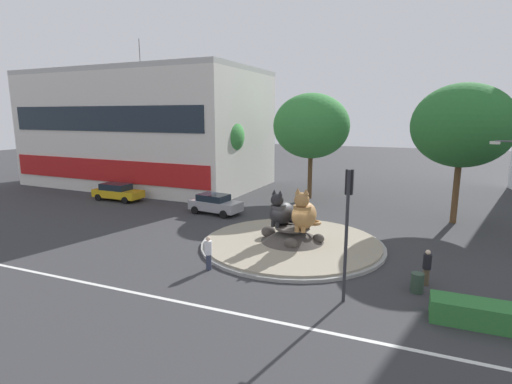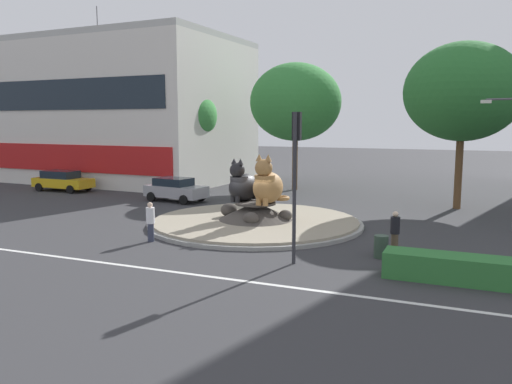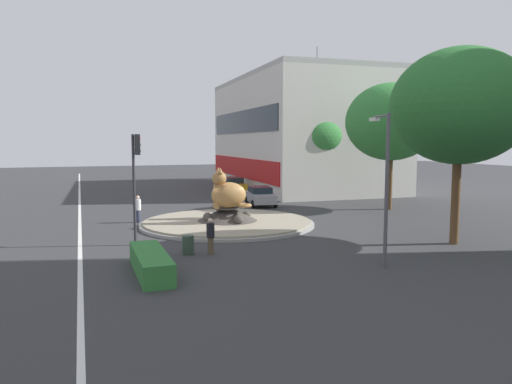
{
  "view_description": "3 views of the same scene",
  "coord_description": "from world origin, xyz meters",
  "px_view_note": "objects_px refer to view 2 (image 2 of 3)",
  "views": [
    {
      "loc": [
        6.6,
        -22.12,
        7.87
      ],
      "look_at": [
        -2.59,
        0.51,
        3.07
      ],
      "focal_mm": 27.6,
      "sensor_mm": 36.0,
      "label": 1
    },
    {
      "loc": [
        10.17,
        -24.13,
        5.34
      ],
      "look_at": [
        0.02,
        0.01,
        1.73
      ],
      "focal_mm": 35.89,
      "sensor_mm": 36.0,
      "label": 2
    },
    {
      "loc": [
        29.42,
        -8.76,
        5.34
      ],
      "look_at": [
        -0.25,
        2.05,
        2.03
      ],
      "focal_mm": 34.0,
      "sensor_mm": 36.0,
      "label": 3
    }
  ],
  "objects_px": {
    "traffic_light_mast": "(296,160)",
    "broadleaf_tree_behind_island": "(463,92)",
    "shophouse_block": "(103,112)",
    "pedestrian_black_shirt": "(395,231)",
    "second_tree_near_tower": "(296,102)",
    "third_tree_left": "(181,116)",
    "cat_statue_tabby": "(267,185)",
    "cat_statue_black": "(243,185)",
    "pedestrian_white_shirt": "(150,221)",
    "hatchback_near_shophouse": "(62,180)",
    "sedan_on_far_lane": "(175,189)",
    "litter_bin": "(381,247)"
  },
  "relations": [
    {
      "from": "traffic_light_mast",
      "to": "broadleaf_tree_behind_island",
      "type": "xyz_separation_m",
      "value": [
        5.35,
        15.6,
        3.17
      ]
    },
    {
      "from": "shophouse_block",
      "to": "broadleaf_tree_behind_island",
      "type": "height_order",
      "value": "shophouse_block"
    },
    {
      "from": "traffic_light_mast",
      "to": "pedestrian_black_shirt",
      "type": "xyz_separation_m",
      "value": [
        3.3,
        3.03,
        -3.03
      ]
    },
    {
      "from": "second_tree_near_tower",
      "to": "third_tree_left",
      "type": "xyz_separation_m",
      "value": [
        -9.15,
        -1.91,
        -1.04
      ]
    },
    {
      "from": "cat_statue_tabby",
      "to": "shophouse_block",
      "type": "bearing_deg",
      "value": -123.51
    },
    {
      "from": "cat_statue_black",
      "to": "pedestrian_white_shirt",
      "type": "distance_m",
      "value": 5.85
    },
    {
      "from": "third_tree_left",
      "to": "hatchback_near_shophouse",
      "type": "bearing_deg",
      "value": -141.16
    },
    {
      "from": "broadleaf_tree_behind_island",
      "to": "cat_statue_black",
      "type": "bearing_deg",
      "value": -137.54
    },
    {
      "from": "sedan_on_far_lane",
      "to": "litter_bin",
      "type": "xyz_separation_m",
      "value": [
        15.19,
        -9.35,
        -0.38
      ]
    },
    {
      "from": "cat_statue_black",
      "to": "shophouse_block",
      "type": "bearing_deg",
      "value": -110.64
    },
    {
      "from": "cat_statue_tabby",
      "to": "litter_bin",
      "type": "relative_size",
      "value": 2.84
    },
    {
      "from": "broadleaf_tree_behind_island",
      "to": "pedestrian_black_shirt",
      "type": "xyz_separation_m",
      "value": [
        -2.06,
        -12.57,
        -6.2
      ]
    },
    {
      "from": "pedestrian_black_shirt",
      "to": "hatchback_near_shophouse",
      "type": "distance_m",
      "value": 28.0
    },
    {
      "from": "third_tree_left",
      "to": "pedestrian_black_shirt",
      "type": "distance_m",
      "value": 24.95
    },
    {
      "from": "broadleaf_tree_behind_island",
      "to": "pedestrian_white_shirt",
      "type": "bearing_deg",
      "value": -130.07
    },
    {
      "from": "shophouse_block",
      "to": "hatchback_near_shophouse",
      "type": "distance_m",
      "value": 10.82
    },
    {
      "from": "cat_statue_tabby",
      "to": "second_tree_near_tower",
      "type": "xyz_separation_m",
      "value": [
        -3.31,
        14.28,
        4.69
      ]
    },
    {
      "from": "sedan_on_far_lane",
      "to": "traffic_light_mast",
      "type": "bearing_deg",
      "value": -34.81
    },
    {
      "from": "broadleaf_tree_behind_island",
      "to": "cat_statue_tabby",
      "type": "bearing_deg",
      "value": -131.99
    },
    {
      "from": "broadleaf_tree_behind_island",
      "to": "hatchback_near_shophouse",
      "type": "bearing_deg",
      "value": -173.61
    },
    {
      "from": "hatchback_near_shophouse",
      "to": "litter_bin",
      "type": "height_order",
      "value": "hatchback_near_shophouse"
    },
    {
      "from": "traffic_light_mast",
      "to": "hatchback_near_shophouse",
      "type": "relative_size",
      "value": 1.18
    },
    {
      "from": "second_tree_near_tower",
      "to": "litter_bin",
      "type": "xyz_separation_m",
      "value": [
        9.65,
        -18.11,
        -6.39
      ]
    },
    {
      "from": "traffic_light_mast",
      "to": "third_tree_left",
      "type": "height_order",
      "value": "third_tree_left"
    },
    {
      "from": "cat_statue_tabby",
      "to": "traffic_light_mast",
      "type": "relative_size",
      "value": 0.45
    },
    {
      "from": "cat_statue_black",
      "to": "traffic_light_mast",
      "type": "relative_size",
      "value": 0.4
    },
    {
      "from": "broadleaf_tree_behind_island",
      "to": "litter_bin",
      "type": "relative_size",
      "value": 11.21
    },
    {
      "from": "shophouse_block",
      "to": "hatchback_near_shophouse",
      "type": "relative_size",
      "value": 5.47
    },
    {
      "from": "broadleaf_tree_behind_island",
      "to": "sedan_on_far_lane",
      "type": "bearing_deg",
      "value": -166.52
    },
    {
      "from": "cat_statue_tabby",
      "to": "traffic_light_mast",
      "type": "distance_m",
      "value": 7.01
    },
    {
      "from": "cat_statue_tabby",
      "to": "second_tree_near_tower",
      "type": "relative_size",
      "value": 0.26
    },
    {
      "from": "second_tree_near_tower",
      "to": "third_tree_left",
      "type": "height_order",
      "value": "second_tree_near_tower"
    },
    {
      "from": "broadleaf_tree_behind_island",
      "to": "second_tree_near_tower",
      "type": "distance_m",
      "value": 12.91
    },
    {
      "from": "hatchback_near_shophouse",
      "to": "litter_bin",
      "type": "distance_m",
      "value": 28.0
    },
    {
      "from": "broadleaf_tree_behind_island",
      "to": "hatchback_near_shophouse",
      "type": "xyz_separation_m",
      "value": [
        -28.44,
        -3.19,
        -6.28
      ]
    },
    {
      "from": "sedan_on_far_lane",
      "to": "hatchback_near_shophouse",
      "type": "distance_m",
      "value": 10.86
    },
    {
      "from": "pedestrian_black_shirt",
      "to": "hatchback_near_shophouse",
      "type": "height_order",
      "value": "pedestrian_black_shirt"
    },
    {
      "from": "traffic_light_mast",
      "to": "pedestrian_black_shirt",
      "type": "bearing_deg",
      "value": -49.17
    },
    {
      "from": "cat_statue_tabby",
      "to": "shophouse_block",
      "type": "relative_size",
      "value": 0.1
    },
    {
      "from": "broadleaf_tree_behind_island",
      "to": "pedestrian_white_shirt",
      "type": "height_order",
      "value": "broadleaf_tree_behind_island"
    },
    {
      "from": "pedestrian_white_shirt",
      "to": "third_tree_left",
      "type": "bearing_deg",
      "value": 170.44
    },
    {
      "from": "second_tree_near_tower",
      "to": "hatchback_near_shophouse",
      "type": "distance_m",
      "value": 19.06
    },
    {
      "from": "traffic_light_mast",
      "to": "shophouse_block",
      "type": "xyz_separation_m",
      "value": [
        -26.16,
        21.24,
        2.35
      ]
    },
    {
      "from": "broadleaf_tree_behind_island",
      "to": "third_tree_left",
      "type": "height_order",
      "value": "broadleaf_tree_behind_island"
    },
    {
      "from": "cat_statue_tabby",
      "to": "litter_bin",
      "type": "bearing_deg",
      "value": 59.51
    },
    {
      "from": "shophouse_block",
      "to": "broadleaf_tree_behind_island",
      "type": "relative_size",
      "value": 2.62
    },
    {
      "from": "shophouse_block",
      "to": "hatchback_near_shophouse",
      "type": "height_order",
      "value": "shophouse_block"
    },
    {
      "from": "shophouse_block",
      "to": "second_tree_near_tower",
      "type": "bearing_deg",
      "value": -1.02
    },
    {
      "from": "cat_statue_black",
      "to": "litter_bin",
      "type": "relative_size",
      "value": 2.52
    },
    {
      "from": "pedestrian_white_shirt",
      "to": "hatchback_near_shophouse",
      "type": "relative_size",
      "value": 0.37
    }
  ]
}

